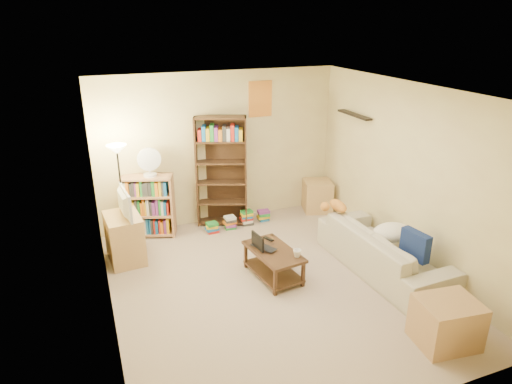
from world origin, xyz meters
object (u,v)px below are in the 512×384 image
(tabby_cat, at_px, (336,206))
(side_table, at_px, (317,196))
(desk_fan, at_px, (149,162))
(laptop, at_px, (266,246))
(television, at_px, (121,203))
(floor_lamp, at_px, (119,168))
(tv_stand, at_px, (125,238))
(short_bookshelf, at_px, (149,206))
(tall_bookshelf, at_px, (221,169))
(sofa, at_px, (383,250))
(mug, at_px, (297,253))
(end_cabinet, at_px, (446,323))
(coffee_table, at_px, (273,260))

(tabby_cat, relative_size, side_table, 0.88)
(desk_fan, bearing_deg, laptop, -54.64)
(television, xyz_separation_m, floor_lamp, (0.05, 0.29, 0.41))
(floor_lamp, distance_m, side_table, 3.54)
(tv_stand, xyz_separation_m, short_bookshelf, (0.47, 0.69, 0.15))
(tabby_cat, distance_m, laptop, 1.28)
(side_table, bearing_deg, desk_fan, 179.29)
(tabby_cat, bearing_deg, desk_fan, 149.65)
(tall_bookshelf, relative_size, floor_lamp, 1.12)
(tabby_cat, xyz_separation_m, side_table, (0.47, 1.38, -0.42))
(sofa, distance_m, desk_fan, 3.63)
(sofa, height_order, tall_bookshelf, tall_bookshelf)
(sofa, height_order, floor_lamp, floor_lamp)
(television, relative_size, floor_lamp, 0.42)
(desk_fan, height_order, side_table, desk_fan)
(mug, height_order, short_bookshelf, short_bookshelf)
(sofa, relative_size, desk_fan, 4.66)
(tall_bookshelf, xyz_separation_m, side_table, (1.75, -0.08, -0.69))
(laptop, bearing_deg, television, 28.95)
(mug, xyz_separation_m, television, (-2.00, 1.44, 0.44))
(tall_bookshelf, bearing_deg, end_cabinet, -50.43)
(coffee_table, relative_size, end_cabinet, 1.54)
(tall_bookshelf, relative_size, side_table, 3.33)
(tabby_cat, height_order, television, television)
(mug, xyz_separation_m, end_cabinet, (0.96, -1.63, -0.19))
(laptop, relative_size, tall_bookshelf, 0.24)
(mug, relative_size, tall_bookshelf, 0.07)
(laptop, xyz_separation_m, tall_bookshelf, (-0.06, 1.75, 0.55))
(laptop, relative_size, mug, 3.46)
(coffee_table, height_order, side_table, side_table)
(laptop, bearing_deg, side_table, -75.04)
(tall_bookshelf, bearing_deg, coffee_table, -65.73)
(laptop, bearing_deg, floor_lamp, 21.77)
(tabby_cat, xyz_separation_m, end_cabinet, (0.02, -2.29, -0.44))
(sofa, height_order, side_table, sofa)
(tv_stand, bearing_deg, floor_lamp, 75.62)
(sofa, height_order, desk_fan, desk_fan)
(floor_lamp, bearing_deg, side_table, 5.47)
(tabby_cat, bearing_deg, coffee_table, -161.00)
(tabby_cat, xyz_separation_m, television, (-2.95, 0.78, 0.19))
(tall_bookshelf, bearing_deg, tv_stand, -136.96)
(sofa, xyz_separation_m, tabby_cat, (-0.30, 0.80, 0.39))
(coffee_table, relative_size, mug, 7.57)
(desk_fan, xyz_separation_m, end_cabinet, (2.44, -3.71, -0.97))
(television, height_order, floor_lamp, floor_lamp)
(tabby_cat, height_order, laptop, tabby_cat)
(television, bearing_deg, desk_fan, -43.62)
(desk_fan, bearing_deg, short_bookshelf, 139.91)
(tv_stand, bearing_deg, desk_fan, 46.38)
(end_cabinet, bearing_deg, sofa, 79.20)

